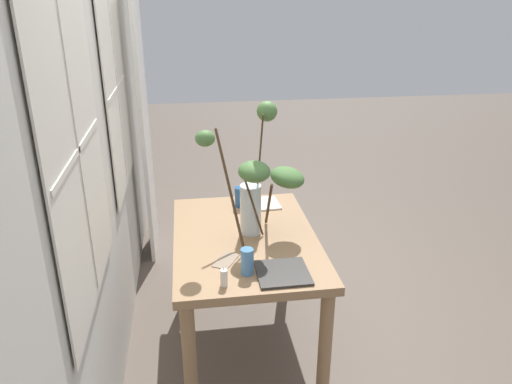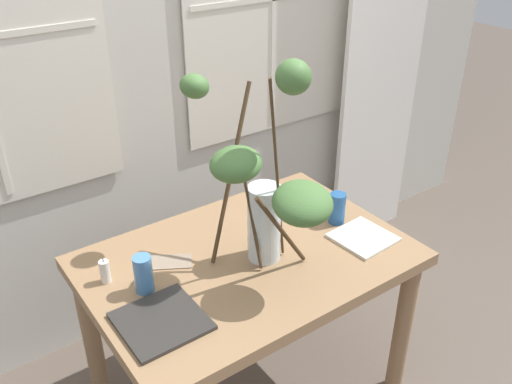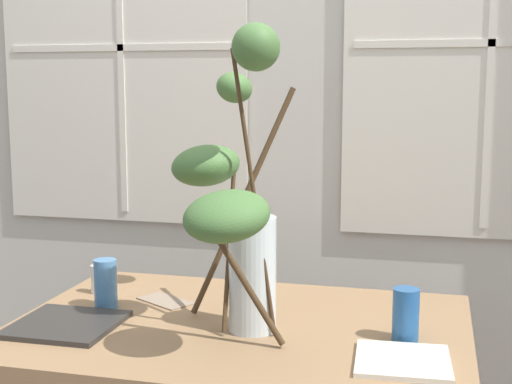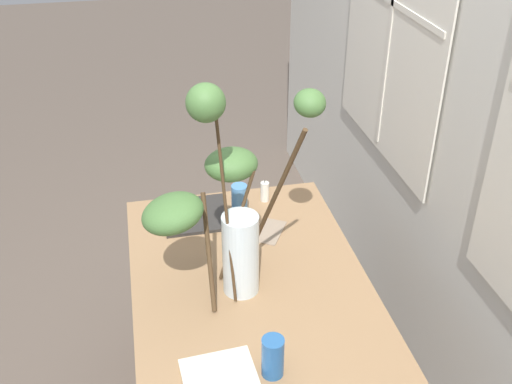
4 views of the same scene
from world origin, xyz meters
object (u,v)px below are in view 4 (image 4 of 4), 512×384
(dining_table, at_px, (250,302))
(vase_with_branches, at_px, (223,206))
(plate_square_right, at_px, (221,380))
(pillar_candle, at_px, (265,192))
(drinking_glass_blue_right, at_px, (273,357))
(drinking_glass_blue_left, at_px, (240,201))
(plate_square_left, at_px, (196,215))

(dining_table, height_order, vase_with_branches, vase_with_branches)
(vase_with_branches, distance_m, plate_square_right, 0.53)
(vase_with_branches, bearing_deg, plate_square_right, -11.13)
(vase_with_branches, xyz_separation_m, pillar_candle, (-0.50, 0.25, -0.28))
(vase_with_branches, distance_m, drinking_glass_blue_right, 0.49)
(vase_with_branches, distance_m, drinking_glass_blue_left, 0.50)
(dining_table, xyz_separation_m, vase_with_branches, (0.01, -0.09, 0.43))
(drinking_glass_blue_left, height_order, plate_square_left, drinking_glass_blue_left)
(drinking_glass_blue_left, height_order, pillar_candle, drinking_glass_blue_left)
(plate_square_left, relative_size, pillar_candle, 2.65)
(drinking_glass_blue_left, distance_m, pillar_candle, 0.15)
(drinking_glass_blue_left, relative_size, pillar_candle, 1.41)
(drinking_glass_blue_left, distance_m, plate_square_right, 0.85)
(dining_table, xyz_separation_m, plate_square_left, (-0.43, -0.13, 0.11))
(dining_table, distance_m, vase_with_branches, 0.44)
(vase_with_branches, distance_m, plate_square_left, 0.54)
(dining_table, relative_size, vase_with_branches, 1.51)
(drinking_glass_blue_right, bearing_deg, dining_table, 177.46)
(drinking_glass_blue_left, distance_m, plate_square_left, 0.19)
(dining_table, bearing_deg, vase_with_branches, -80.72)
(drinking_glass_blue_left, xyz_separation_m, drinking_glass_blue_right, (0.82, -0.06, -0.00))
(drinking_glass_blue_right, bearing_deg, drinking_glass_blue_left, 176.02)
(drinking_glass_blue_right, relative_size, pillar_candle, 1.33)
(drinking_glass_blue_left, xyz_separation_m, plate_square_right, (0.82, -0.21, -0.06))
(drinking_glass_blue_left, relative_size, drinking_glass_blue_right, 1.06)
(dining_table, relative_size, plate_square_right, 5.62)
(vase_with_branches, relative_size, plate_square_right, 3.73)
(plate_square_right, distance_m, pillar_candle, 0.97)
(vase_with_branches, xyz_separation_m, plate_square_right, (0.41, -0.08, -0.32))
(vase_with_branches, bearing_deg, pillar_candle, 153.54)
(plate_square_left, xyz_separation_m, pillar_candle, (-0.06, 0.30, 0.04))
(drinking_glass_blue_left, bearing_deg, vase_with_branches, -17.10)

